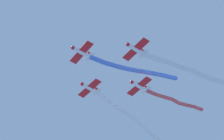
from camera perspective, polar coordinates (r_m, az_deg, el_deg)
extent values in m
ellipsoid|color=white|center=(76.10, -4.18, 2.44)|extent=(4.27, 1.91, 0.86)
sphere|color=red|center=(75.48, -5.46, 3.10)|extent=(0.89, 0.89, 0.73)
ellipsoid|color=#1E2D4C|center=(76.18, -4.50, 2.77)|extent=(1.16, 0.82, 0.46)
cube|color=red|center=(75.97, -4.28, 2.43)|extent=(2.95, 6.26, 0.11)
cube|color=white|center=(76.75, -3.07, 1.92)|extent=(1.39, 2.51, 0.10)
cube|color=red|center=(77.05, -3.11, 2.17)|extent=(0.95, 0.36, 1.18)
cylinder|color=#4C75DB|center=(77.47, -1.92, 1.38)|extent=(3.28, 1.65, 1.34)
cylinder|color=#4C75DB|center=(79.06, 0.05, 0.71)|extent=(3.69, 1.89, 1.65)
cylinder|color=#4C75DB|center=(80.79, 2.01, 0.20)|extent=(3.38, 1.91, 1.67)
cylinder|color=#4C75DB|center=(82.36, 3.95, -0.17)|extent=(3.47, 2.35, 1.54)
cylinder|color=#4C75DB|center=(83.80, 5.93, -0.52)|extent=(3.31, 2.29, 1.37)
cylinder|color=#4C75DB|center=(85.13, 7.85, -0.92)|extent=(3.27, 2.42, 1.05)
sphere|color=#4C75DB|center=(76.78, -2.87, 1.75)|extent=(0.90, 0.90, 0.90)
sphere|color=#4C75DB|center=(78.18, -1.00, 1.01)|extent=(0.90, 0.90, 0.90)
sphere|color=#4C75DB|center=(79.96, 1.08, 0.41)|extent=(0.90, 0.90, 0.90)
sphere|color=#4C75DB|center=(81.64, 2.92, -0.01)|extent=(0.90, 0.90, 0.90)
sphere|color=#4C75DB|center=(83.11, 4.97, -0.34)|extent=(0.90, 0.90, 0.90)
sphere|color=#4C75DB|center=(84.51, 6.87, -0.69)|extent=(0.90, 0.90, 0.90)
sphere|color=#4C75DB|center=(85.78, 8.82, -1.14)|extent=(0.90, 0.90, 0.90)
ellipsoid|color=white|center=(75.01, 3.40, 2.87)|extent=(4.28, 1.76, 0.86)
sphere|color=red|center=(74.13, 2.22, 3.58)|extent=(0.87, 0.87, 0.73)
ellipsoid|color=#1E2D4C|center=(75.02, 3.09, 3.21)|extent=(1.15, 0.79, 0.46)
cube|color=red|center=(74.86, 3.32, 2.86)|extent=(2.74, 6.26, 0.11)
cube|color=white|center=(75.87, 4.42, 2.29)|extent=(1.31, 2.50, 0.10)
cube|color=red|center=(76.16, 4.36, 2.55)|extent=(0.95, 0.32, 1.18)
cylinder|color=white|center=(76.74, 5.47, 1.82)|extent=(3.15, 1.78, 1.51)
cylinder|color=white|center=(78.26, 7.15, 1.28)|extent=(3.07, 1.98, 1.36)
cylinder|color=white|center=(79.83, 8.70, 0.73)|extent=(3.00, 1.61, 1.43)
cylinder|color=white|center=(81.64, 10.27, 0.16)|extent=(3.45, 2.02, 1.50)
cylinder|color=white|center=(83.30, 11.77, -0.43)|extent=(2.70, 1.67, 1.02)
cylinder|color=white|center=(84.86, 13.00, -0.97)|extent=(2.82, 1.63, 1.39)
cylinder|color=white|center=(86.61, 14.41, -1.44)|extent=(3.33, 2.21, 1.27)
sphere|color=white|center=(75.93, 4.62, 2.12)|extent=(0.96, 0.96, 0.96)
sphere|color=white|center=(77.56, 6.29, 1.54)|extent=(0.96, 0.96, 0.96)
sphere|color=white|center=(78.99, 7.99, 1.03)|extent=(0.96, 0.96, 0.96)
sphere|color=white|center=(80.70, 9.40, 0.43)|extent=(0.96, 0.96, 0.96)
sphere|color=white|center=(82.61, 11.12, -0.11)|extent=(0.96, 0.96, 0.96)
sphere|color=white|center=(84.01, 12.41, -0.74)|extent=(0.96, 0.96, 0.96)
sphere|color=white|center=(85.72, 13.58, -1.20)|extent=(0.96, 0.96, 0.96)
sphere|color=white|center=(87.53, 15.22, -1.67)|extent=(0.96, 0.96, 0.96)
ellipsoid|color=white|center=(83.21, -3.07, -2.56)|extent=(4.28, 1.66, 0.86)
sphere|color=red|center=(82.40, -4.18, -1.96)|extent=(0.86, 0.86, 0.73)
ellipsoid|color=#1E2D4C|center=(83.22, -3.35, -2.24)|extent=(1.14, 0.77, 0.46)
cube|color=red|center=(83.07, -3.15, -2.58)|extent=(2.60, 6.26, 0.11)
cube|color=white|center=(84.01, -2.10, -3.04)|extent=(1.25, 2.49, 0.10)
cube|color=red|center=(84.28, -2.14, -2.79)|extent=(0.96, 0.30, 1.18)
cylinder|color=white|center=(84.67, -1.31, -3.71)|extent=(2.76, 0.97, 1.11)
cylinder|color=white|center=(85.79, 0.10, -4.77)|extent=(3.27, 1.44, 1.41)
cylinder|color=white|center=(87.16, 1.58, -5.77)|extent=(3.06, 1.07, 0.84)
cylinder|color=white|center=(88.62, 2.87, -6.62)|extent=(2.74, 1.27, 1.09)
cylinder|color=white|center=(90.08, 4.06, -7.59)|extent=(3.16, 0.90, 1.27)
cylinder|color=white|center=(91.78, 5.28, -8.67)|extent=(3.28, 1.10, 1.26)
cylinder|color=white|center=(93.58, 6.50, -9.57)|extent=(2.97, 1.00, 0.87)
sphere|color=white|center=(84.07, -1.92, -3.20)|extent=(0.83, 0.83, 0.83)
sphere|color=white|center=(85.28, -0.69, -4.22)|extent=(0.83, 0.83, 0.83)
sphere|color=white|center=(86.32, 0.89, -5.32)|extent=(0.83, 0.83, 0.83)
sphere|color=white|center=(88.02, 2.25, -6.22)|extent=(0.83, 0.83, 0.83)
sphere|color=white|center=(89.23, 3.48, -7.01)|extent=(0.83, 0.83, 0.83)
sphere|color=white|center=(90.94, 4.63, -8.15)|extent=(0.83, 0.83, 0.83)
sphere|color=white|center=(92.64, 5.93, -9.18)|extent=(0.83, 0.83, 0.83)
ellipsoid|color=white|center=(82.14, 3.87, -2.29)|extent=(4.28, 1.73, 0.86)
sphere|color=red|center=(81.16, 2.80, -1.69)|extent=(0.87, 0.87, 0.73)
ellipsoid|color=#1E2D4C|center=(82.10, 3.59, -1.97)|extent=(1.15, 0.78, 0.46)
cube|color=red|center=(81.99, 3.80, -2.30)|extent=(2.70, 6.26, 0.11)
cube|color=white|center=(83.08, 4.79, -2.76)|extent=(1.29, 2.50, 0.10)
cube|color=red|center=(83.35, 4.73, -2.51)|extent=(0.96, 0.32, 1.18)
cylinder|color=#DB4C4C|center=(83.93, 5.54, -3.16)|extent=(2.55, 1.19, 1.19)
cylinder|color=#DB4C4C|center=(85.28, 6.71, -3.58)|extent=(2.41, 1.50, 1.01)
cylinder|color=#DB4C4C|center=(86.65, 7.85, -3.92)|extent=(2.53, 1.30, 1.34)
cylinder|color=#DB4C4C|center=(88.01, 8.87, -4.33)|extent=(2.18, 1.23, 0.81)
cylinder|color=#DB4C4C|center=(89.28, 9.94, -4.73)|extent=(2.55, 1.59, 1.18)
cylinder|color=#DB4C4C|center=(90.77, 10.97, -4.95)|extent=(2.37, 1.25, 1.39)
cylinder|color=#DB4C4C|center=(92.14, 11.88, -5.22)|extent=(2.18, 1.42, 0.89)
sphere|color=#DB4C4C|center=(83.17, 4.97, -2.92)|extent=(0.77, 0.77, 0.77)
sphere|color=#DB4C4C|center=(84.70, 6.10, -3.39)|extent=(0.77, 0.77, 0.77)
sphere|color=#DB4C4C|center=(85.87, 7.31, -3.76)|extent=(0.77, 0.77, 0.77)
sphere|color=#DB4C4C|center=(87.45, 8.38, -4.06)|extent=(0.77, 0.77, 0.77)
sphere|color=#DB4C4C|center=(88.58, 9.35, -4.60)|extent=(0.77, 0.77, 0.77)
sphere|color=#DB4C4C|center=(89.98, 10.53, -4.86)|extent=(0.77, 0.77, 0.77)
sphere|color=#DB4C4C|center=(91.56, 11.40, -5.05)|extent=(0.77, 0.77, 0.77)
sphere|color=#DB4C4C|center=(92.72, 12.36, -5.39)|extent=(0.77, 0.77, 0.77)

